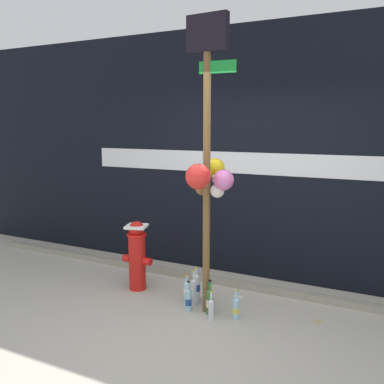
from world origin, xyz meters
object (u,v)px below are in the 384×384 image
Objects in this scene: bottle_4 at (211,308)px; bottle_6 at (197,287)px; bottle_5 at (210,301)px; bottle_2 at (188,299)px; bottle_3 at (236,307)px; bottle_1 at (207,293)px; memorial_post at (209,152)px; bottle_0 at (187,291)px; bottle_7 at (194,292)px; fire_hydrant at (137,254)px.

bottle_6 is (-0.34, 0.36, 0.04)m from bottle_4.
bottle_6 is at bearing 138.88° from bottle_5.
bottle_2 is 0.53m from bottle_3.
bottle_2 is 0.26m from bottle_6.
bottle_2 is (-0.11, -0.24, -0.00)m from bottle_1.
bottle_5 is (-0.29, -0.03, 0.02)m from bottle_3.
bottle_3 is at bearing -20.54° from bottle_6.
bottle_2 is at bearing -174.56° from bottle_3.
memorial_post is at bearing -40.71° from bottle_6.
bottle_0 is 0.97× the size of bottle_2.
bottle_5 is 0.88× the size of bottle_7.
bottle_7 reaches higher than bottle_0.
fire_hydrant is at bearing 162.31° from bottle_2.
bottle_0 is 0.50m from bottle_4.
bottle_3 is at bearing -8.99° from fire_hydrant.
bottle_3 is at bearing -1.73° from memorial_post.
bottle_5 is at bearing -41.12° from bottle_6.
bottle_6 is at bearing 49.71° from bottle_0.
bottle_1 is 0.83× the size of bottle_6.
fire_hydrant is at bearing 168.76° from memorial_post.
bottle_7 reaches higher than bottle_6.
bottle_1 is 1.01× the size of bottle_2.
bottle_5 is (-0.07, 0.12, 0.02)m from bottle_4.
bottle_5 is (0.04, -0.04, -1.57)m from memorial_post.
bottle_7 is (-0.52, 0.06, 0.05)m from bottle_3.
bottle_2 is 1.06× the size of bottle_4.
fire_hydrant is 2.70× the size of bottle_4.
fire_hydrant is at bearing 171.01° from bottle_3.
memorial_post is 1.62m from bottle_3.
bottle_4 is at bearing -17.58° from fire_hydrant.
bottle_3 is 0.29m from bottle_5.
memorial_post reaches higher than bottle_0.
memorial_post is 9.12× the size of bottle_1.
bottle_6 is (-0.03, 0.26, 0.05)m from bottle_2.
bottle_5 is at bearing 5.57° from bottle_2.
memorial_post reaches higher than bottle_3.
bottle_5 is at bearing -12.72° from fire_hydrant.
memorial_post is at bearing -19.60° from bottle_0.
fire_hydrant is 1.24m from bottle_4.
bottle_2 is at bearing 162.71° from bottle_4.
memorial_post is 1.60m from bottle_2.
bottle_1 is at bearing 64.87° from bottle_2.
fire_hydrant is 2.01× the size of bottle_7.
bottle_0 is 0.13m from bottle_7.
bottle_2 is 0.12m from bottle_7.
memorial_post reaches higher than bottle_7.
bottle_5 is at bearing 120.52° from bottle_4.
memorial_post reaches higher than bottle_2.
bottle_2 is 0.24m from bottle_5.
bottle_3 is 0.74× the size of bottle_7.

